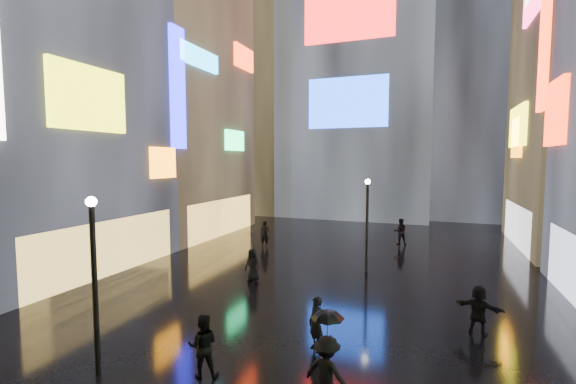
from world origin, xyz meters
The scene contains 17 objects.
ground centered at (0.00, 20.00, 0.00)m, with size 140.00×140.00×0.00m, color black.
building_left_mid centered at (-15.98, 14.01, 11.97)m, with size 10.28×12.70×24.00m.
building_left_far centered at (-15.98, 26.00, 10.98)m, with size 10.28×12.00×22.00m.
tower_main centered at (-3.00, 43.97, 21.01)m, with size 16.00×14.20×42.00m.
tower_flank_right centered at (9.00, 46.00, 17.00)m, with size 12.00×12.00×34.00m, color black.
tower_flank_left centered at (-14.00, 42.00, 13.00)m, with size 10.00×10.00×26.00m, color black.
lamp_near centered at (-3.80, 6.36, 2.94)m, with size 0.30×0.30×5.20m.
lamp_far centered at (1.86, 19.48, 2.94)m, with size 0.30×0.30×5.20m.
pedestrian_1 centered at (-0.85, 7.33, 0.91)m, with size 0.88×0.69×1.82m, color black.
pedestrian_2 centered at (2.86, 7.16, 0.93)m, with size 1.20×0.69×1.86m, color black.
pedestrian_4 centered at (-3.34, 15.73, 0.85)m, with size 0.83×0.54×1.69m, color black.
pedestrian_5 centered at (6.86, 13.13, 0.89)m, with size 1.64×0.52×1.77m, color black.
pedestrian_6 centered at (-5.96, 23.12, 0.94)m, with size 0.68×0.45×1.87m, color black.
pedestrian_7 centered at (3.08, 27.45, 0.96)m, with size 0.94×0.73×1.93m, color black.
umbrella_1 centered at (2.86, 7.16, 2.21)m, with size 0.80×0.80×0.70m, color black.
umbrella_2 centered at (-3.34, 15.73, 2.12)m, with size 0.93×0.95×0.85m, color black.
pedestrian_8 centered at (1.75, 9.97, 0.88)m, with size 0.64×0.42×1.77m, color black.
Camera 1 is at (5.17, -1.77, 6.21)m, focal length 24.00 mm.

